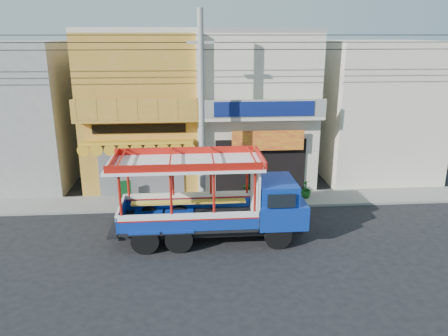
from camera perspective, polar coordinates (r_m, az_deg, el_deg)
name	(u,v)px	position (r m, az deg, el deg)	size (l,w,h in m)	color
ground	(230,238)	(17.98, 0.83, -9.11)	(90.00, 90.00, 0.00)	black
sidewalk	(223,201)	(21.61, -0.15, -4.29)	(30.00, 2.00, 0.12)	slate
shophouse_left	(144,107)	(24.45, -10.36, 7.81)	(6.00, 7.50, 8.24)	#A88525
shophouse_right	(253,106)	(24.58, 3.83, 8.09)	(6.00, 6.75, 8.24)	beige
party_pilaster	(201,119)	(21.29, -3.04, 6.41)	(0.35, 0.30, 8.00)	beige
filler_building_left	(13,115)	(26.19, -25.82, 6.31)	(6.00, 6.00, 7.60)	gray
filler_building_right	(374,110)	(26.58, 19.04, 7.22)	(6.00, 6.00, 7.60)	beige
utility_pole	(205,102)	(19.59, -2.52, 8.54)	(28.00, 0.26, 9.00)	gray
songthaew_truck	(224,199)	(17.26, -0.03, -4.08)	(7.60, 2.60, 3.54)	black
green_sign	(125,192)	(22.00, -12.85, -3.04)	(0.64, 0.39, 0.97)	black
potted_plant_a	(250,190)	(21.58, 3.39, -2.88)	(0.83, 0.72, 0.92)	#175218
potted_plant_b	(289,189)	(22.04, 8.50, -2.68)	(0.48, 0.39, 0.87)	#175218
potted_plant_c	(306,189)	(22.07, 10.66, -2.67)	(0.52, 0.52, 0.94)	#175218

